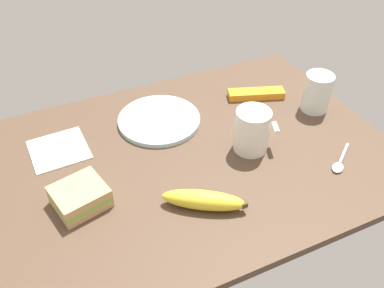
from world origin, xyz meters
The scene contains 9 objects.
tabletop centered at (0.00, 0.00, 1.00)cm, with size 90.00×64.00×2.00cm, color #4C3828.
plate_of_food centered at (2.42, -14.41, 2.60)cm, with size 20.47×20.47×1.20cm.
coffee_mug_black centered at (-13.13, 3.69, 7.28)cm, with size 10.13×7.87×10.29cm.
sandwich_main centered at (26.37, 4.48, 4.20)cm, with size 11.71×10.97×4.40cm.
glass_of_milk centered at (-36.22, -2.99, 6.39)cm, with size 7.02×7.02×9.97cm.
banana centered at (4.51, 15.34, 4.01)cm, with size 16.17×12.30×4.01cm.
spoon centered at (-28.42, 16.68, 2.38)cm, with size 9.68×7.67×0.80cm.
snack_bar centered at (-25.36, -13.82, 3.00)cm, with size 14.98×3.82×2.00cm, color orange.
paper_napkin centered at (27.34, -14.05, 2.15)cm, with size 12.54×12.54×0.30cm, color white.
Camera 1 is at (29.45, 64.15, 65.14)cm, focal length 38.85 mm.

